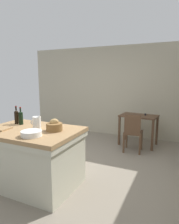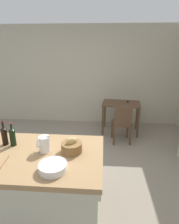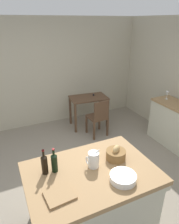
% 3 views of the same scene
% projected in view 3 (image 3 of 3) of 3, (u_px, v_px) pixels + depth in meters
% --- Properties ---
extents(ground_plane, '(6.76, 6.76, 0.00)m').
position_uv_depth(ground_plane, '(85.00, 185.00, 3.39)').
color(ground_plane, gray).
extents(wall_back, '(5.32, 0.12, 2.60)m').
position_uv_depth(wall_back, '(42.00, 74.00, 5.00)').
color(wall_back, '#B2AA93').
rests_on(wall_back, ground).
extents(island_table, '(1.50, 1.04, 0.91)m').
position_uv_depth(island_table, '(91.00, 198.00, 2.53)').
color(island_table, '#99754C').
rests_on(island_table, ground).
extents(side_cabinet, '(0.52, 1.35, 0.92)m').
position_uv_depth(side_cabinet, '(179.00, 127.00, 4.26)').
color(side_cabinet, '#99754C').
rests_on(side_cabinet, ground).
extents(writing_desk, '(0.95, 0.64, 0.82)m').
position_uv_depth(writing_desk, '(89.00, 102.00, 5.07)').
color(writing_desk, '#513826').
rests_on(writing_desk, ground).
extents(wooden_chair, '(0.43, 0.43, 0.90)m').
position_uv_depth(wooden_chair, '(98.00, 117.00, 4.67)').
color(wooden_chair, '#513826').
rests_on(wooden_chair, ground).
extents(pitcher, '(0.17, 0.13, 0.24)m').
position_uv_depth(pitcher, '(93.00, 159.00, 2.39)').
color(pitcher, white).
rests_on(pitcher, island_table).
extents(wash_bowl, '(0.29, 0.29, 0.08)m').
position_uv_depth(wash_bowl, '(123.00, 178.00, 2.20)').
color(wash_bowl, white).
rests_on(wash_bowl, island_table).
extents(bread_basket, '(0.25, 0.25, 0.19)m').
position_uv_depth(bread_basket, '(116.00, 154.00, 2.54)').
color(bread_basket, brown).
rests_on(bread_basket, island_table).
extents(cutting_board, '(0.30, 0.26, 0.02)m').
position_uv_depth(cutting_board, '(60.00, 195.00, 2.01)').
color(cutting_board, '#99754C').
rests_on(cutting_board, island_table).
extents(wine_bottle_dark, '(0.07, 0.07, 0.30)m').
position_uv_depth(wine_bottle_dark, '(54.00, 162.00, 2.31)').
color(wine_bottle_dark, black).
rests_on(wine_bottle_dark, island_table).
extents(wine_bottle_amber, '(0.07, 0.07, 0.31)m').
position_uv_depth(wine_bottle_amber, '(44.00, 164.00, 2.27)').
color(wine_bottle_amber, black).
rests_on(wine_bottle_amber, island_table).
extents(wine_glass_middle, '(0.07, 0.07, 0.18)m').
position_uv_depth(wine_glass_middle, '(167.00, 94.00, 4.42)').
color(wine_glass_middle, white).
rests_on(wine_glass_middle, side_cabinet).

